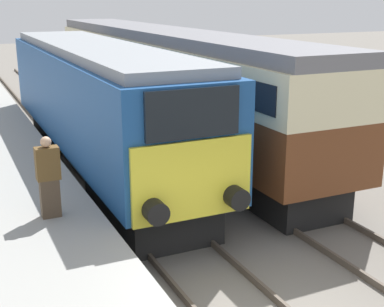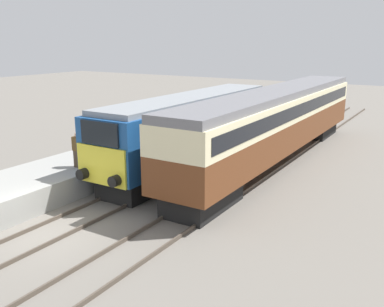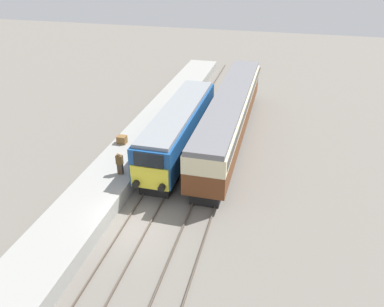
{
  "view_description": "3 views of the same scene",
  "coord_description": "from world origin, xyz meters",
  "views": [
    {
      "loc": [
        -4.08,
        -5.98,
        5.12
      ],
      "look_at": [
        0.0,
        2.78,
        2.3
      ],
      "focal_mm": 50.0,
      "sensor_mm": 36.0,
      "label": 1
    },
    {
      "loc": [
        11.5,
        -9.1,
        6.54
      ],
      "look_at": [
        1.7,
        6.78,
        1.6
      ],
      "focal_mm": 40.0,
      "sensor_mm": 36.0,
      "label": 2
    },
    {
      "loc": [
        7.36,
        -15.56,
        14.36
      ],
      "look_at": [
        1.7,
        6.78,
        1.6
      ],
      "focal_mm": 35.0,
      "sensor_mm": 36.0,
      "label": 3
    }
  ],
  "objects": [
    {
      "name": "luggage_crate",
      "position": [
        -4.2,
        8.05,
        1.34
      ],
      "size": [
        0.7,
        0.56,
        0.6
      ],
      "color": "brown",
      "rests_on": "platform_left"
    },
    {
      "name": "rails_near_track",
      "position": [
        0.0,
        5.0,
        0.07
      ],
      "size": [
        1.51,
        60.0,
        0.14
      ],
      "color": "#4C4238",
      "rests_on": "ground_plane"
    },
    {
      "name": "ground_plane",
      "position": [
        0.0,
        0.0,
        0.0
      ],
      "size": [
        120.0,
        120.0,
        0.0
      ],
      "primitive_type": "plane",
      "color": "slate"
    },
    {
      "name": "person_on_platform",
      "position": [
        -2.49,
        3.89,
        1.83
      ],
      "size": [
        0.44,
        0.26,
        1.6
      ],
      "color": "#473828",
      "rests_on": "platform_left"
    },
    {
      "name": "platform_left",
      "position": [
        -3.3,
        8.0,
        0.52
      ],
      "size": [
        3.5,
        50.0,
        1.04
      ],
      "color": "gray",
      "rests_on": "ground_plane"
    },
    {
      "name": "passenger_carriage",
      "position": [
        3.4,
        12.85,
        2.45
      ],
      "size": [
        2.75,
        20.41,
        4.02
      ],
      "color": "black",
      "rests_on": "ground_plane"
    },
    {
      "name": "rails_far_track",
      "position": [
        3.4,
        5.0,
        0.07
      ],
      "size": [
        1.5,
        60.0,
        0.14
      ],
      "color": "#4C4238",
      "rests_on": "ground_plane"
    },
    {
      "name": "locomotive",
      "position": [
        0.0,
        9.47,
        2.14
      ],
      "size": [
        2.7,
        13.89,
        3.83
      ],
      "color": "black",
      "rests_on": "ground_plane"
    }
  ]
}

